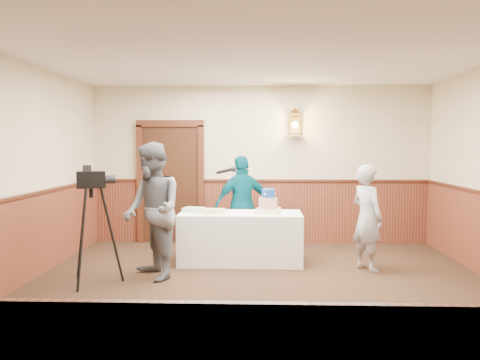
{
  "coord_description": "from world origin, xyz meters",
  "views": [
    {
      "loc": [
        -0.01,
        -5.55,
        1.76
      ],
      "look_at": [
        -0.29,
        1.7,
        1.25
      ],
      "focal_mm": 38.0,
      "sensor_mm": 36.0,
      "label": 1
    }
  ],
  "objects_px": {
    "interviewer": "(152,211)",
    "baker": "(367,218)",
    "assistant_p": "(243,205)",
    "tv_camera_rig": "(92,234)",
    "sheet_cake_green": "(193,210)",
    "sheet_cake_yellow": "(213,211)",
    "tiered_cake": "(268,204)",
    "display_table": "(241,238)"
  },
  "relations": [
    {
      "from": "baker",
      "to": "assistant_p",
      "type": "bearing_deg",
      "value": 29.02
    },
    {
      "from": "sheet_cake_green",
      "to": "assistant_p",
      "type": "distance_m",
      "value": 0.94
    },
    {
      "from": "interviewer",
      "to": "tiered_cake",
      "type": "bearing_deg",
      "value": 90.31
    },
    {
      "from": "interviewer",
      "to": "tv_camera_rig",
      "type": "distance_m",
      "value": 0.8
    },
    {
      "from": "display_table",
      "to": "tiered_cake",
      "type": "height_order",
      "value": "tiered_cake"
    },
    {
      "from": "display_table",
      "to": "sheet_cake_yellow",
      "type": "relative_size",
      "value": 5.73
    },
    {
      "from": "interviewer",
      "to": "baker",
      "type": "distance_m",
      "value": 2.95
    },
    {
      "from": "interviewer",
      "to": "assistant_p",
      "type": "xyz_separation_m",
      "value": [
        1.12,
        1.6,
        -0.11
      ]
    },
    {
      "from": "tiered_cake",
      "to": "sheet_cake_yellow",
      "type": "xyz_separation_m",
      "value": [
        -0.8,
        -0.09,
        -0.11
      ]
    },
    {
      "from": "interviewer",
      "to": "tv_camera_rig",
      "type": "bearing_deg",
      "value": -99.51
    },
    {
      "from": "sheet_cake_yellow",
      "to": "sheet_cake_green",
      "type": "distance_m",
      "value": 0.35
    },
    {
      "from": "sheet_cake_yellow",
      "to": "interviewer",
      "type": "height_order",
      "value": "interviewer"
    },
    {
      "from": "baker",
      "to": "tiered_cake",
      "type": "bearing_deg",
      "value": 44.16
    },
    {
      "from": "sheet_cake_green",
      "to": "baker",
      "type": "bearing_deg",
      "value": -10.01
    },
    {
      "from": "sheet_cake_yellow",
      "to": "sheet_cake_green",
      "type": "height_order",
      "value": "sheet_cake_green"
    },
    {
      "from": "tiered_cake",
      "to": "assistant_p",
      "type": "relative_size",
      "value": 0.25
    },
    {
      "from": "tiered_cake",
      "to": "sheet_cake_green",
      "type": "relative_size",
      "value": 1.37
    },
    {
      "from": "assistant_p",
      "to": "sheet_cake_green",
      "type": "bearing_deg",
      "value": 17.58
    },
    {
      "from": "display_table",
      "to": "interviewer",
      "type": "relative_size",
      "value": 1.0
    },
    {
      "from": "display_table",
      "to": "assistant_p",
      "type": "distance_m",
      "value": 0.78
    },
    {
      "from": "tiered_cake",
      "to": "tv_camera_rig",
      "type": "bearing_deg",
      "value": -151.37
    },
    {
      "from": "tiered_cake",
      "to": "tv_camera_rig",
      "type": "xyz_separation_m",
      "value": [
        -2.23,
        -1.22,
        -0.25
      ]
    },
    {
      "from": "tiered_cake",
      "to": "tv_camera_rig",
      "type": "distance_m",
      "value": 2.55
    },
    {
      "from": "sheet_cake_green",
      "to": "interviewer",
      "type": "xyz_separation_m",
      "value": [
        -0.41,
        -1.0,
        0.11
      ]
    },
    {
      "from": "assistant_p",
      "to": "tv_camera_rig",
      "type": "xyz_separation_m",
      "value": [
        -1.83,
        -1.88,
        -0.15
      ]
    },
    {
      "from": "tiered_cake",
      "to": "sheet_cake_yellow",
      "type": "relative_size",
      "value": 1.25
    },
    {
      "from": "interviewer",
      "to": "assistant_p",
      "type": "relative_size",
      "value": 1.13
    },
    {
      "from": "tiered_cake",
      "to": "interviewer",
      "type": "xyz_separation_m",
      "value": [
        -1.52,
        -0.94,
        0.01
      ]
    },
    {
      "from": "tiered_cake",
      "to": "interviewer",
      "type": "height_order",
      "value": "interviewer"
    },
    {
      "from": "tv_camera_rig",
      "to": "interviewer",
      "type": "bearing_deg",
      "value": 1.92
    },
    {
      "from": "sheet_cake_yellow",
      "to": "tv_camera_rig",
      "type": "relative_size",
      "value": 0.22
    },
    {
      "from": "baker",
      "to": "assistant_p",
      "type": "height_order",
      "value": "assistant_p"
    },
    {
      "from": "display_table",
      "to": "sheet_cake_yellow",
      "type": "bearing_deg",
      "value": -167.06
    },
    {
      "from": "sheet_cake_yellow",
      "to": "assistant_p",
      "type": "bearing_deg",
      "value": 61.73
    },
    {
      "from": "sheet_cake_yellow",
      "to": "assistant_p",
      "type": "relative_size",
      "value": 0.2
    },
    {
      "from": "sheet_cake_yellow",
      "to": "interviewer",
      "type": "xyz_separation_m",
      "value": [
        -0.72,
        -0.85,
        0.12
      ]
    },
    {
      "from": "display_table",
      "to": "assistant_p",
      "type": "relative_size",
      "value": 1.14
    },
    {
      "from": "sheet_cake_green",
      "to": "interviewer",
      "type": "bearing_deg",
      "value": -112.09
    },
    {
      "from": "tv_camera_rig",
      "to": "sheet_cake_green",
      "type": "bearing_deg",
      "value": 29.24
    },
    {
      "from": "display_table",
      "to": "sheet_cake_green",
      "type": "height_order",
      "value": "sheet_cake_green"
    },
    {
      "from": "display_table",
      "to": "baker",
      "type": "distance_m",
      "value": 1.86
    },
    {
      "from": "sheet_cake_green",
      "to": "tv_camera_rig",
      "type": "xyz_separation_m",
      "value": [
        -1.11,
        -1.28,
        -0.14
      ]
    }
  ]
}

